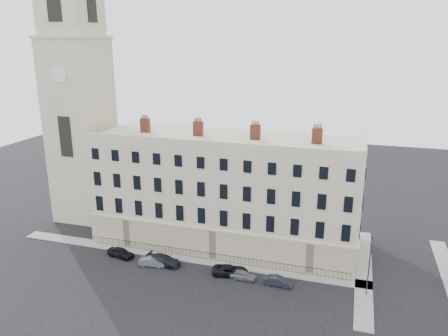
{
  "coord_description": "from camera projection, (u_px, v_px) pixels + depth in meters",
  "views": [
    {
      "loc": [
        10.57,
        -43.0,
        27.75
      ],
      "look_at": [
        -5.7,
        10.0,
        11.32
      ],
      "focal_mm": 35.0,
      "sensor_mm": 36.0,
      "label": 1
    }
  ],
  "objects": [
    {
      "name": "car_b",
      "position": [
        152.0,
        262.0,
        55.45
      ],
      "size": [
        3.49,
        1.61,
        1.11
      ],
      "primitive_type": "imported",
      "rotation": [
        0.0,
        0.0,
        1.71
      ],
      "color": "slate",
      "rests_on": "ground"
    },
    {
      "name": "railings",
      "position": [
        211.0,
        257.0,
        56.75
      ],
      "size": [
        35.0,
        0.04,
        0.96
      ],
      "color": "black",
      "rests_on": "ground"
    },
    {
      "name": "car_c",
      "position": [
        164.0,
        260.0,
        55.66
      ],
      "size": [
        4.66,
        2.26,
        1.31
      ],
      "primitive_type": "imported",
      "rotation": [
        0.0,
        0.0,
        1.47
      ],
      "color": "black",
      "rests_on": "ground"
    },
    {
      "name": "pavement_east_return",
      "position": [
        364.0,
        272.0,
        53.93
      ],
      "size": [
        2.0,
        24.0,
        0.12
      ],
      "primitive_type": "cube",
      "color": "gray",
      "rests_on": "ground"
    },
    {
      "name": "car_d",
      "position": [
        230.0,
        270.0,
        53.23
      ],
      "size": [
        4.65,
        2.67,
        1.22
      ],
      "primitive_type": "imported",
      "rotation": [
        0.0,
        0.0,
        1.72
      ],
      "color": "black",
      "rests_on": "ground"
    },
    {
      "name": "terrace",
      "position": [
        226.0,
        190.0,
        60.79
      ],
      "size": [
        36.22,
        12.22,
        17.0
      ],
      "color": "beige",
      "rests_on": "ground"
    },
    {
      "name": "car_e",
      "position": [
        243.0,
        275.0,
        52.29
      ],
      "size": [
        3.33,
        1.54,
        1.1
      ],
      "primitive_type": "imported",
      "rotation": [
        0.0,
        0.0,
        1.5
      ],
      "color": "slate",
      "rests_on": "ground"
    },
    {
      "name": "church_tower",
      "position": [
        79.0,
        101.0,
        66.23
      ],
      "size": [
        8.0,
        8.13,
        44.0
      ],
      "color": "beige",
      "rests_on": "ground"
    },
    {
      "name": "streetlamp",
      "position": [
        369.0,
        264.0,
        47.94
      ],
      "size": [
        0.29,
        1.56,
        7.19
      ],
      "rotation": [
        0.0,
        0.0,
        0.09
      ],
      "color": "#302F34",
      "rests_on": "ground"
    },
    {
      "name": "car_a",
      "position": [
        121.0,
        253.0,
        57.64
      ],
      "size": [
        3.97,
        2.13,
        1.29
      ],
      "primitive_type": "imported",
      "rotation": [
        0.0,
        0.0,
        1.4
      ],
      "color": "black",
      "rests_on": "ground"
    },
    {
      "name": "car_f",
      "position": [
        278.0,
        281.0,
        51.01
      ],
      "size": [
        3.39,
        1.2,
        1.11
      ],
      "primitive_type": "imported",
      "rotation": [
        0.0,
        0.0,
        1.57
      ],
      "color": "#21232D",
      "rests_on": "ground"
    },
    {
      "name": "pavement_terrace",
      "position": [
        182.0,
        257.0,
        57.65
      ],
      "size": [
        48.0,
        2.0,
        0.12
      ],
      "primitive_type": "cube",
      "color": "gray",
      "rests_on": "ground"
    },
    {
      "name": "ground",
      "position": [
        246.0,
        290.0,
        50.27
      ],
      "size": [
        160.0,
        160.0,
        0.0
      ],
      "primitive_type": "plane",
      "color": "black",
      "rests_on": "ground"
    }
  ]
}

